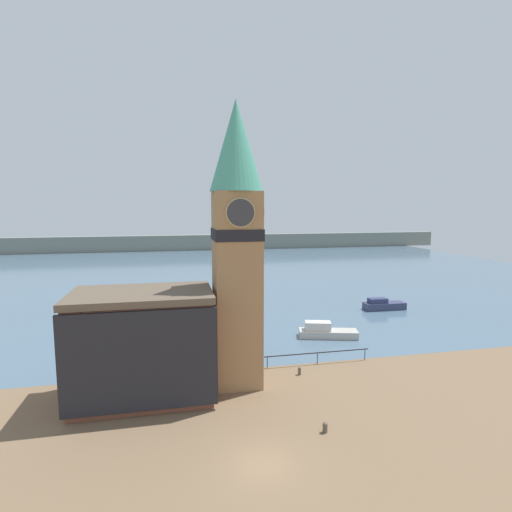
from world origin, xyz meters
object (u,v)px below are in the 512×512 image
boat_far (383,305)px  mooring_bollard_near (325,427)px  clock_tower (237,237)px  mooring_bollard_far (299,370)px  boat_near (325,332)px  pier_building (143,345)px

boat_far → mooring_bollard_near: (-19.53, -27.36, -0.27)m
clock_tower → mooring_bollard_near: bearing=-62.6°
mooring_bollard_far → boat_near: bearing=56.4°
clock_tower → mooring_bollard_near: 14.95m
mooring_bollard_far → clock_tower: bearing=-175.5°
mooring_bollard_far → pier_building: bearing=-174.1°
pier_building → boat_far: bearing=32.5°
mooring_bollard_near → mooring_bollard_far: 8.86m
boat_far → mooring_bollard_far: 26.13m
mooring_bollard_near → mooring_bollard_far: size_ratio=0.98×
mooring_bollard_far → boat_far: bearing=45.3°
pier_building → boat_near: bearing=28.7°
boat_far → pier_building: bearing=-146.5°
pier_building → boat_far: (31.16, 19.88, -3.45)m
boat_far → mooring_bollard_near: 33.61m
boat_far → mooring_bollard_far: (-18.38, -18.57, -0.26)m
clock_tower → boat_far: clock_tower is taller
clock_tower → boat_near: clock_tower is taller
boat_near → mooring_bollard_near: (-7.07, -17.70, -0.27)m
pier_building → mooring_bollard_near: size_ratio=15.33×
pier_building → boat_near: pier_building is taller
clock_tower → boat_near: 18.61m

